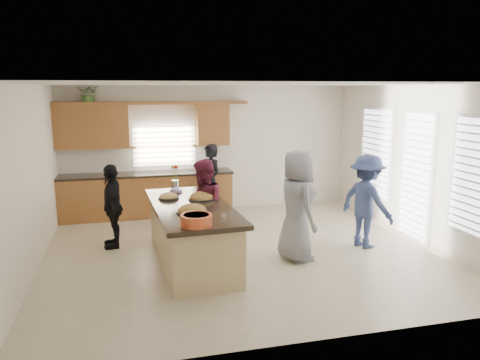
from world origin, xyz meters
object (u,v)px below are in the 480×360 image
object	(u,v)px
salad_bowl	(196,219)
woman_right_front	(297,206)
woman_left_back	(210,182)
island	(192,236)
woman_right_back	(367,201)
woman_left_mid	(204,207)
woman_left_front	(113,206)

from	to	relation	value
salad_bowl	woman_right_front	distance (m)	1.97
woman_left_back	woman_right_front	size ratio (longest dim) A/B	0.90
woman_right_front	island	bearing A→B (deg)	75.38
island	woman_right_back	size ratio (longest dim) A/B	1.69
woman_left_mid	woman_left_front	size ratio (longest dim) A/B	1.09
salad_bowl	woman_right_back	xyz separation A→B (m)	(3.15, 1.17, -0.22)
woman_left_front	woman_left_back	bearing A→B (deg)	122.05
woman_left_back	woman_left_front	bearing A→B (deg)	-79.71
island	woman_right_back	bearing A→B (deg)	-2.05
woman_left_front	woman_left_mid	bearing A→B (deg)	62.57
woman_left_mid	woman_left_front	xyz separation A→B (m)	(-1.47, 0.73, -0.06)
woman_left_back	woman_left_mid	world-z (taller)	woman_left_back
woman_right_back	woman_right_front	bearing A→B (deg)	80.34
woman_left_back	woman_left_mid	size ratio (longest dim) A/B	1.01
woman_left_mid	woman_left_front	world-z (taller)	woman_left_mid
salad_bowl	woman_right_back	size ratio (longest dim) A/B	0.26
salad_bowl	woman_left_back	bearing A→B (deg)	76.52
woman_left_back	woman_left_front	world-z (taller)	woman_left_back
woman_right_back	woman_left_back	bearing A→B (deg)	23.19
woman_left_front	woman_right_front	distance (m)	3.18
woman_left_front	woman_right_back	bearing A→B (deg)	74.74
island	woman_left_back	bearing A→B (deg)	69.84
woman_left_mid	woman_right_back	distance (m)	2.81
woman_right_front	woman_left_front	bearing A→B (deg)	58.32
woman_left_back	woman_left_mid	xyz separation A→B (m)	(-0.49, -2.01, -0.01)
woman_left_mid	woman_right_back	xyz separation A→B (m)	(2.79, -0.35, 0.02)
woman_left_mid	woman_left_front	distance (m)	1.65
woman_left_back	woman_left_front	size ratio (longest dim) A/B	1.10
salad_bowl	woman_left_mid	size ratio (longest dim) A/B	0.26
island	woman_right_front	world-z (taller)	woman_right_front
woman_left_back	island	bearing A→B (deg)	-40.16
island	woman_left_mid	size ratio (longest dim) A/B	1.72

